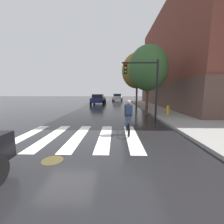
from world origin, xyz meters
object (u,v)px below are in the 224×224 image
object	(u,v)px
cyclist	(128,117)
street_tree_mid	(137,71)
manhole_cover	(52,160)
traffic_light_near	(145,80)
sedan_mid	(98,99)
street_tree_near	(148,68)
sedan_far	(118,97)
fire_hydrant	(168,110)

from	to	relation	value
cyclist	street_tree_mid	size ratio (longest dim) A/B	0.24
manhole_cover	traffic_light_near	xyz separation A→B (m)	(3.91, 5.87, 2.86)
sedan_mid	street_tree_near	size ratio (longest dim) A/B	0.80
sedan_mid	street_tree_mid	xyz separation A→B (m)	(5.72, -4.91, 3.90)
manhole_cover	street_tree_near	world-z (taller)	street_tree_near
street_tree_near	manhole_cover	bearing A→B (deg)	-118.20
cyclist	traffic_light_near	distance (m)	3.94
manhole_cover	cyclist	size ratio (longest dim) A/B	0.37
manhole_cover	sedan_far	bearing A→B (deg)	85.30
fire_hydrant	traffic_light_near	bearing A→B (deg)	-138.26
sedan_mid	street_tree_mid	size ratio (longest dim) A/B	0.69
manhole_cover	cyclist	bearing A→B (deg)	47.52
manhole_cover	street_tree_mid	distance (m)	16.39
fire_hydrant	street_tree_mid	world-z (taller)	street_tree_mid
sedan_far	sedan_mid	bearing A→B (deg)	-110.08
fire_hydrant	street_tree_mid	size ratio (longest dim) A/B	0.11
street_tree_mid	traffic_light_near	bearing A→B (deg)	-95.10
sedan_far	traffic_light_near	distance (m)	23.44
sedan_far	traffic_light_near	world-z (taller)	traffic_light_near
sedan_mid	sedan_far	distance (m)	9.90
manhole_cover	sedan_far	world-z (taller)	sedan_far
manhole_cover	street_tree_near	xyz separation A→B (m)	(4.76, 8.88, 4.10)
sedan_mid	street_tree_near	world-z (taller)	street_tree_near
manhole_cover	fire_hydrant	size ratio (longest dim) A/B	0.82
sedan_far	street_tree_near	bearing A→B (deg)	-83.37
sedan_mid	sedan_far	bearing A→B (deg)	69.92
sedan_far	street_tree_near	size ratio (longest dim) A/B	0.79
traffic_light_near	fire_hydrant	size ratio (longest dim) A/B	5.38
fire_hydrant	street_tree_mid	bearing A→B (deg)	103.86
fire_hydrant	street_tree_near	bearing A→B (deg)	154.91
street_tree_mid	street_tree_near	bearing A→B (deg)	-89.61
traffic_light_near	sedan_far	bearing A→B (deg)	93.69
sedan_mid	sedan_far	world-z (taller)	sedan_mid
sedan_far	street_tree_mid	world-z (taller)	street_tree_mid
sedan_mid	fire_hydrant	bearing A→B (deg)	-57.81
manhole_cover	sedan_far	distance (m)	29.28
manhole_cover	sedan_mid	world-z (taller)	sedan_mid
sedan_far	traffic_light_near	bearing A→B (deg)	-86.31
cyclist	fire_hydrant	bearing A→B (deg)	54.00
fire_hydrant	street_tree_near	size ratio (longest dim) A/B	0.13
cyclist	street_tree_near	bearing A→B (deg)	69.99
street_tree_near	street_tree_mid	size ratio (longest dim) A/B	0.86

